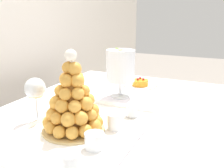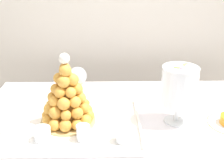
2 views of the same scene
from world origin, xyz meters
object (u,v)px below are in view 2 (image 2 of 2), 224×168
serving_tray (68,127)px  wine_glass (78,77)px  dessert_cup_centre (83,133)px  macaron_goblet (179,87)px  dessert_cup_left (4,135)px  croquembouche (67,98)px  dessert_cup_mid_right (123,136)px  dessert_cup_mid_left (42,134)px

serving_tray → wine_glass: bearing=83.3°
dessert_cup_centre → wine_glass: wine_glass is taller
macaron_goblet → wine_glass: (-0.42, 0.18, -0.03)m
dessert_cup_centre → dessert_cup_left: bearing=-179.0°
croquembouche → dessert_cup_mid_right: size_ratio=5.65×
dessert_cup_mid_left → wine_glass: wine_glass is taller
serving_tray → dessert_cup_mid_right: 0.25m
serving_tray → macaron_goblet: bearing=5.6°
croquembouche → macaron_goblet: (0.45, 0.01, 0.04)m
dessert_cup_centre → dessert_cup_mid_right: bearing=-5.6°
dessert_cup_centre → dessert_cup_mid_right: 0.15m
dessert_cup_mid_right → croquembouche: bearing=146.5°
dessert_cup_left → macaron_goblet: macaron_goblet is taller
dessert_cup_left → dessert_cup_mid_left: size_ratio=0.88×
dessert_cup_left → dessert_cup_centre: 0.29m
dessert_cup_mid_left → macaron_goblet: (0.53, 0.14, 0.13)m
dessert_cup_left → macaron_goblet: (0.67, 0.14, 0.13)m
macaron_goblet → wine_glass: bearing=156.7°
serving_tray → dessert_cup_mid_left: 0.13m
croquembouche → dessert_cup_mid_right: croquembouche is taller
dessert_cup_mid_left → wine_glass: 0.35m
serving_tray → croquembouche: (-0.00, 0.04, 0.11)m
dessert_cup_mid_left → macaron_goblet: macaron_goblet is taller
macaron_goblet → dessert_cup_centre: bearing=-160.0°
serving_tray → wine_glass: wine_glass is taller
croquembouche → macaron_goblet: croquembouche is taller
croquembouche → dessert_cup_centre: (0.07, -0.13, -0.08)m
dessert_cup_mid_right → macaron_goblet: (0.23, 0.15, 0.13)m
dessert_cup_left → dessert_cup_mid_right: bearing=-1.2°
croquembouche → wine_glass: 0.19m
dessert_cup_centre → wine_glass: size_ratio=0.33×
serving_tray → dessert_cup_centre: bearing=-52.9°
serving_tray → dessert_cup_mid_right: (0.22, -0.11, 0.03)m
dessert_cup_left → dessert_cup_mid_left: bearing=2.1°
serving_tray → wine_glass: size_ratio=3.30×
croquembouche → wine_glass: bearing=82.0°
macaron_goblet → dessert_cup_mid_right: bearing=-146.7°
croquembouche → dessert_cup_mid_right: bearing=-33.5°
dessert_cup_left → macaron_goblet: bearing=12.0°
serving_tray → dessert_cup_mid_left: (-0.08, -0.09, 0.03)m
dessert_cup_mid_right → wine_glass: wine_glass is taller
dessert_cup_mid_right → dessert_cup_left: bearing=178.8°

